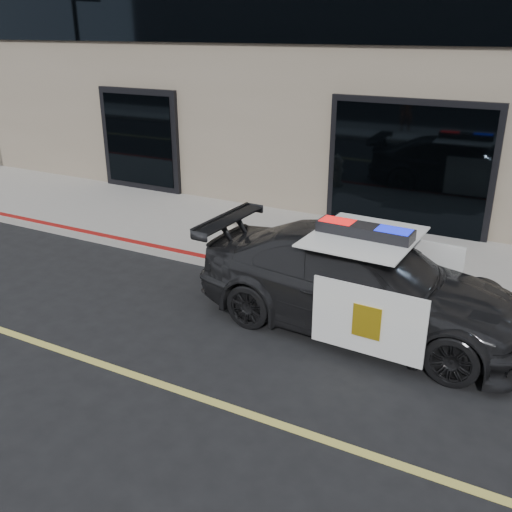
% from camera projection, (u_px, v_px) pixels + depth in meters
% --- Properties ---
extents(ground, '(120.00, 120.00, 0.00)m').
position_uv_depth(ground, '(326.00, 440.00, 6.20)').
color(ground, black).
rests_on(ground, ground).
extents(sidewalk_n, '(60.00, 3.50, 0.15)m').
position_uv_depth(sidewalk_n, '(432.00, 267.00, 10.47)').
color(sidewalk_n, gray).
rests_on(sidewalk_n, ground).
extents(police_car, '(2.46, 5.05, 1.61)m').
position_uv_depth(police_car, '(361.00, 282.00, 8.31)').
color(police_car, black).
rests_on(police_car, ground).
extents(fire_hydrant, '(0.39, 0.54, 0.86)m').
position_uv_depth(fire_hydrant, '(232.00, 232.00, 10.85)').
color(fire_hydrant, beige).
rests_on(fire_hydrant, sidewalk_n).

